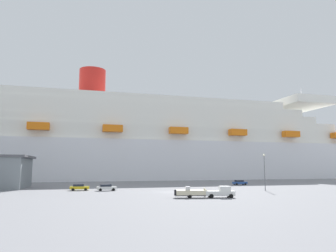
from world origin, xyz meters
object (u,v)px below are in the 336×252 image
street_lamp (264,167)px  parked_car_white_van (106,187)px  parked_car_yellow_taxi (79,187)px  parked_car_blue_suv (240,182)px  small_boat_on_trailer (194,193)px  pickup_truck (221,192)px  cruise_ship (172,146)px

street_lamp → parked_car_white_van: bearing=164.4°
parked_car_yellow_taxi → parked_car_blue_suv: size_ratio=1.02×
street_lamp → parked_car_blue_suv: 24.92m
parked_car_yellow_taxi → small_boat_on_trailer: bearing=-50.6°
parked_car_yellow_taxi → parked_car_white_van: bearing=-24.0°
parked_car_blue_suv → street_lamp: bearing=-104.1°
parked_car_white_van → street_lamp: bearing=-15.6°
pickup_truck → parked_car_white_van: bearing=129.4°
street_lamp → cruise_ship: bearing=90.9°
small_boat_on_trailer → street_lamp: (23.41, 12.11, 4.86)m
cruise_ship → pickup_truck: cruise_ship is taller
street_lamp → parked_car_blue_suv: street_lamp is taller
cruise_ship → pickup_truck: 92.31m
street_lamp → parked_car_white_van: (-38.00, 10.60, -4.99)m
cruise_ship → parked_car_blue_suv: bearing=-82.3°
cruise_ship → street_lamp: cruise_ship is taller
small_boat_on_trailer → parked_car_yellow_taxi: (-21.01, 25.56, -0.13)m
cruise_ship → parked_car_blue_suv: size_ratio=61.17×
parked_car_blue_suv → parked_car_yellow_taxi: bearing=-168.5°
pickup_truck → parked_car_blue_suv: bearing=56.7°
street_lamp → parked_car_yellow_taxi: bearing=163.2°
small_boat_on_trailer → street_lamp: 26.80m
parked_car_white_van → parked_car_blue_suv: bearing=16.6°
pickup_truck → small_boat_on_trailer: size_ratio=0.77×
street_lamp → pickup_truck: bearing=-144.2°
pickup_truck → street_lamp: 23.19m
parked_car_white_van → pickup_truck: bearing=-50.6°
street_lamp → parked_car_yellow_taxi: 46.68m
pickup_truck → parked_car_white_van: size_ratio=1.23×
pickup_truck → parked_car_white_van: pickup_truck is taller
street_lamp → parked_car_blue_suv: bearing=75.9°
pickup_truck → parked_car_yellow_taxi: bearing=134.2°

